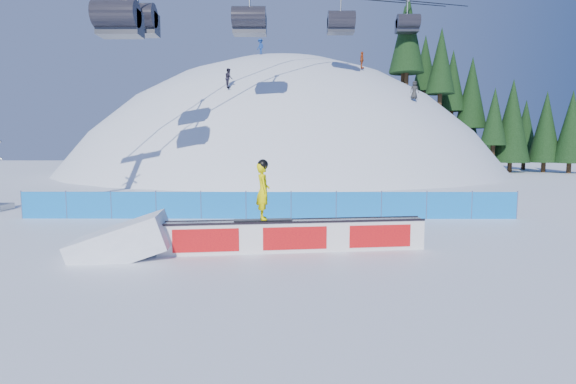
{
  "coord_description": "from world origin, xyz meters",
  "views": [
    {
      "loc": [
        0.98,
        -15.22,
        3.27
      ],
      "look_at": [
        0.89,
        0.06,
        1.66
      ],
      "focal_mm": 28.0,
      "sensor_mm": 36.0,
      "label": 1
    }
  ],
  "objects": [
    {
      "name": "distant_skiers",
      "position": [
        2.42,
        29.95,
        11.09
      ],
      "size": [
        17.65,
        12.43,
        7.34
      ],
      "color": "black",
      "rests_on": "ground"
    },
    {
      "name": "snow_ramp",
      "position": [
        -3.99,
        -2.27,
        0.0
      ],
      "size": [
        3.05,
        2.13,
        1.78
      ],
      "primitive_type": null,
      "rotation": [
        0.0,
        -0.31,
        0.13
      ],
      "color": "white",
      "rests_on": "ground"
    },
    {
      "name": "rail_box",
      "position": [
        1.08,
        -1.63,
        0.48
      ],
      "size": [
        8.19,
        1.6,
        0.98
      ],
      "rotation": [
        0.0,
        0.0,
        0.13
      ],
      "color": "white",
      "rests_on": "ground"
    },
    {
      "name": "snowboarder",
      "position": [
        0.14,
        -1.74,
        1.9
      ],
      "size": [
        1.8,
        0.7,
        1.86
      ],
      "rotation": [
        0.0,
        0.0,
        1.77
      ],
      "color": "black",
      "rests_on": "rail_box"
    },
    {
      "name": "treeline",
      "position": [
        23.4,
        41.44,
        10.11
      ],
      "size": [
        22.19,
        10.35,
        21.18
      ],
      "color": "#352315",
      "rests_on": "ground"
    },
    {
      "name": "safety_fence",
      "position": [
        0.0,
        4.5,
        0.6
      ],
      "size": [
        22.05,
        0.05,
        1.3
      ],
      "color": "blue",
      "rests_on": "ground"
    },
    {
      "name": "ground",
      "position": [
        0.0,
        0.0,
        0.0
      ],
      "size": [
        160.0,
        160.0,
        0.0
      ],
      "primitive_type": "plane",
      "color": "white",
      "rests_on": "ground"
    },
    {
      "name": "snow_hill",
      "position": [
        0.0,
        42.0,
        -18.0
      ],
      "size": [
        64.0,
        64.0,
        64.0
      ],
      "color": "silver",
      "rests_on": "ground"
    }
  ]
}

